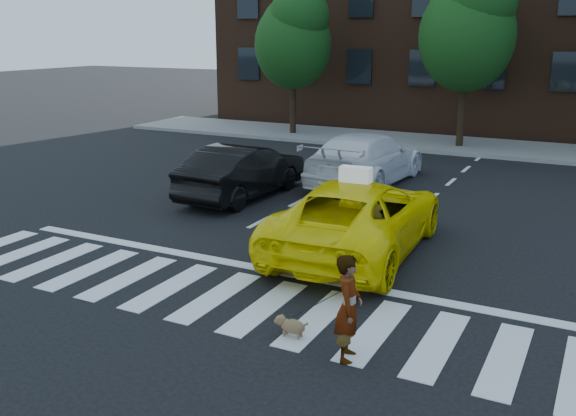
{
  "coord_description": "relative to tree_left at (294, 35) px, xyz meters",
  "views": [
    {
      "loc": [
        6.0,
        -8.88,
        4.59
      ],
      "look_at": [
        0.24,
        2.36,
        1.1
      ],
      "focal_mm": 40.0,
      "sensor_mm": 36.0,
      "label": 1
    }
  ],
  "objects": [
    {
      "name": "sidewalk_far",
      "position": [
        6.97,
        0.5,
        -4.37
      ],
      "size": [
        30.0,
        4.0,
        0.15
      ],
      "primitive_type": "cube",
      "color": "slate",
      "rests_on": "ground"
    },
    {
      "name": "stop_line",
      "position": [
        6.97,
        -15.4,
        -4.43
      ],
      "size": [
        12.0,
        0.3,
        0.01
      ],
      "primitive_type": "cube",
      "color": "silver",
      "rests_on": "ground"
    },
    {
      "name": "building",
      "position": [
        6.97,
        8.0,
        1.56
      ],
      "size": [
        26.0,
        10.0,
        12.0
      ],
      "primitive_type": "cube",
      "color": "#452718",
      "rests_on": "ground"
    },
    {
      "name": "taxi",
      "position": [
        8.31,
        -13.52,
        -3.65
      ],
      "size": [
        2.87,
        5.78,
        1.58
      ],
      "primitive_type": "imported",
      "rotation": [
        0.0,
        0.0,
        3.19
      ],
      "color": "#FFE705",
      "rests_on": "ground"
    },
    {
      "name": "crosswalk",
      "position": [
        6.97,
        -17.0,
        -4.43
      ],
      "size": [
        13.0,
        2.4,
        0.01
      ],
      "primitive_type": "cube",
      "color": "silver",
      "rests_on": "ground"
    },
    {
      "name": "dog",
      "position": [
        8.85,
        -17.78,
        -4.25
      ],
      "size": [
        0.58,
        0.24,
        0.33
      ],
      "rotation": [
        0.0,
        0.0,
        0.06
      ],
      "color": "olive",
      "rests_on": "ground"
    },
    {
      "name": "ground",
      "position": [
        6.97,
        -17.0,
        -4.44
      ],
      "size": [
        120.0,
        120.0,
        0.0
      ],
      "primitive_type": "plane",
      "color": "black",
      "rests_on": "ground"
    },
    {
      "name": "taxi_sign",
      "position": [
        8.31,
        -13.72,
        -2.7
      ],
      "size": [
        0.66,
        0.31,
        0.32
      ],
      "primitive_type": "cube",
      "rotation": [
        0.0,
        0.0,
        3.19
      ],
      "color": "white",
      "rests_on": "taxi"
    },
    {
      "name": "white_suv",
      "position": [
        6.22,
        -7.43,
        -3.64
      ],
      "size": [
        2.45,
        5.59,
        1.6
      ],
      "primitive_type": "imported",
      "rotation": [
        0.0,
        0.0,
        3.1
      ],
      "color": "white",
      "rests_on": "ground"
    },
    {
      "name": "tree_mid",
      "position": [
        7.5,
        -0.0,
        0.41
      ],
      "size": [
        3.69,
        3.69,
        7.1
      ],
      "color": "black",
      "rests_on": "ground"
    },
    {
      "name": "tree_left",
      "position": [
        0.0,
        0.0,
        0.0
      ],
      "size": [
        3.39,
        3.38,
        6.5
      ],
      "color": "black",
      "rests_on": "ground"
    },
    {
      "name": "woman",
      "position": [
        9.91,
        -18.01,
        -3.64
      ],
      "size": [
        0.51,
        0.66,
        1.59
      ],
      "primitive_type": "imported",
      "rotation": [
        0.0,
        0.0,
        1.82
      ],
      "color": "#999999",
      "rests_on": "ground"
    },
    {
      "name": "black_sedan",
      "position": [
        3.71,
        -10.61,
        -3.68
      ],
      "size": [
        1.78,
        4.68,
        1.52
      ],
      "primitive_type": "imported",
      "rotation": [
        0.0,
        0.0,
        3.11
      ],
      "color": "black",
      "rests_on": "ground"
    }
  ]
}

